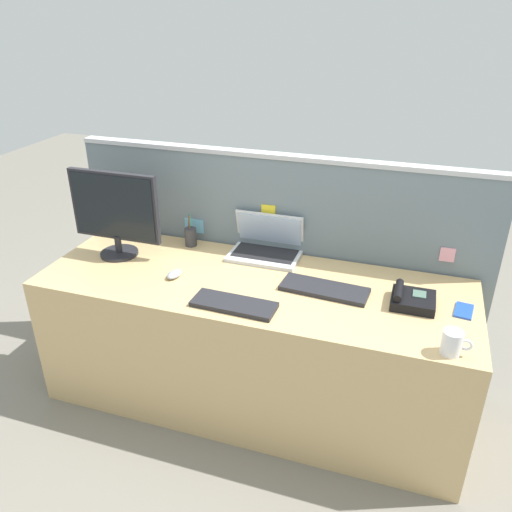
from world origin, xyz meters
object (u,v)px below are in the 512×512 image
at_px(desk_phone, 411,299).
at_px(cell_phone_blue_case, 464,311).
at_px(desktop_monitor, 115,211).
at_px(coffee_mug, 452,343).
at_px(keyboard_main, 324,289).
at_px(computer_mouse_right_hand, 174,274).
at_px(pen_cup, 191,236).
at_px(keyboard_spare, 234,304).
at_px(laptop, 267,245).

height_order(desk_phone, cell_phone_blue_case, desk_phone).
relative_size(desktop_monitor, coffee_mug, 4.25).
xyz_separation_m(keyboard_main, coffee_mug, (0.57, -0.32, 0.04)).
bearing_deg(cell_phone_blue_case, desk_phone, -169.06).
distance_m(desk_phone, computer_mouse_right_hand, 1.15).
distance_m(desk_phone, coffee_mug, 0.37).
bearing_deg(pen_cup, keyboard_spare, -49.27).
distance_m(pen_cup, coffee_mug, 1.51).
xyz_separation_m(laptop, keyboard_spare, (0.02, -0.56, -0.04)).
relative_size(keyboard_spare, pen_cup, 2.04).
xyz_separation_m(computer_mouse_right_hand, cell_phone_blue_case, (1.37, 0.12, -0.01)).
height_order(pen_cup, cell_phone_blue_case, pen_cup).
height_order(laptop, keyboard_spare, laptop).
height_order(keyboard_spare, computer_mouse_right_hand, computer_mouse_right_hand).
distance_m(desk_phone, keyboard_spare, 0.81).
bearing_deg(coffee_mug, desktop_monitor, 167.92).
bearing_deg(laptop, computer_mouse_right_hand, -132.96).
height_order(desk_phone, coffee_mug, coffee_mug).
bearing_deg(pen_cup, laptop, 3.02).
relative_size(desk_phone, pen_cup, 1.02).
bearing_deg(desk_phone, coffee_mug, -62.55).
height_order(desktop_monitor, pen_cup, desktop_monitor).
bearing_deg(keyboard_spare, laptop, 93.68).
height_order(keyboard_spare, coffee_mug, coffee_mug).
bearing_deg(coffee_mug, laptop, 147.17).
height_order(laptop, keyboard_main, laptop).
height_order(keyboard_main, cell_phone_blue_case, keyboard_main).
height_order(computer_mouse_right_hand, cell_phone_blue_case, computer_mouse_right_hand).
xyz_separation_m(keyboard_main, keyboard_spare, (-0.36, -0.26, 0.00)).
distance_m(keyboard_main, keyboard_spare, 0.45).
xyz_separation_m(desktop_monitor, desk_phone, (1.55, -0.04, -0.22)).
bearing_deg(cell_phone_blue_case, computer_mouse_right_hand, -167.51).
xyz_separation_m(desktop_monitor, keyboard_spare, (0.78, -0.31, -0.24)).
height_order(desktop_monitor, coffee_mug, desktop_monitor).
bearing_deg(pen_cup, desk_phone, -12.20).
distance_m(desktop_monitor, keyboard_spare, 0.88).
relative_size(laptop, cell_phone_blue_case, 2.88).
relative_size(cell_phone_blue_case, coffee_mug, 1.11).
height_order(computer_mouse_right_hand, coffee_mug, coffee_mug).
bearing_deg(keyboard_main, keyboard_spare, -139.55).
relative_size(keyboard_main, computer_mouse_right_hand, 4.17).
relative_size(keyboard_main, coffee_mug, 3.51).
xyz_separation_m(laptop, keyboard_main, (0.38, -0.29, -0.04)).
bearing_deg(computer_mouse_right_hand, coffee_mug, -2.38).
distance_m(keyboard_main, pen_cup, 0.87).
height_order(laptop, coffee_mug, laptop).
bearing_deg(keyboard_spare, computer_mouse_right_hand, 158.33).
bearing_deg(keyboard_main, cell_phone_blue_case, 6.05).
bearing_deg(cell_phone_blue_case, pen_cup, 177.83).
relative_size(keyboard_spare, coffee_mug, 3.27).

